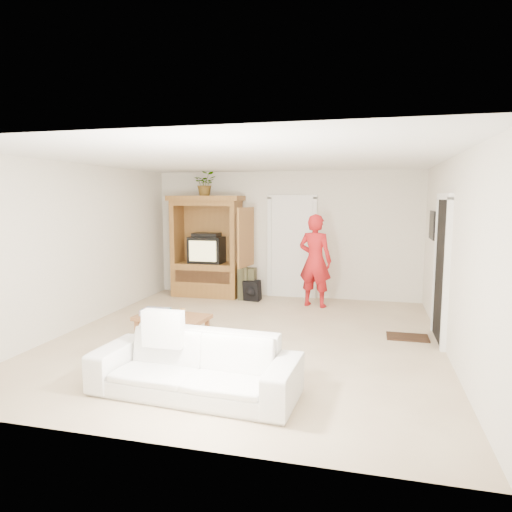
{
  "coord_description": "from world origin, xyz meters",
  "views": [
    {
      "loc": [
        1.72,
        -6.29,
        2.06
      ],
      "look_at": [
        -0.02,
        0.6,
        1.15
      ],
      "focal_mm": 32.0,
      "sensor_mm": 36.0,
      "label": 1
    }
  ],
  "objects": [
    {
      "name": "backpack_black",
      "position": [
        -0.55,
        2.39,
        0.2
      ],
      "size": [
        0.36,
        0.24,
        0.41
      ],
      "primitive_type": null,
      "rotation": [
        0.0,
        0.0,
        -0.16
      ],
      "color": "black",
      "rests_on": "floor"
    },
    {
      "name": "doormat",
      "position": [
        2.3,
        0.6,
        0.01
      ],
      "size": [
        0.6,
        0.4,
        0.02
      ],
      "primitive_type": "cube",
      "color": "#382316",
      "rests_on": "floor"
    },
    {
      "name": "wall_back",
      "position": [
        0.0,
        3.0,
        1.3
      ],
      "size": [
        5.5,
        0.0,
        5.5
      ],
      "primitive_type": "plane",
      "rotation": [
        1.57,
        0.0,
        0.0
      ],
      "color": "silver",
      "rests_on": "floor"
    },
    {
      "name": "armoire",
      "position": [
        -1.58,
        2.66,
        0.91
      ],
      "size": [
        1.82,
        1.14,
        2.1
      ],
      "color": "olive",
      "rests_on": "floor"
    },
    {
      "name": "framed_picture",
      "position": [
        2.73,
        1.9,
        1.6
      ],
      "size": [
        0.03,
        0.6,
        0.48
      ],
      "primitive_type": "cube",
      "color": "black",
      "rests_on": "wall_right"
    },
    {
      "name": "wall_left",
      "position": [
        -2.75,
        0.0,
        1.3
      ],
      "size": [
        0.0,
        6.0,
        6.0
      ],
      "primitive_type": "plane",
      "rotation": [
        1.57,
        0.0,
        1.57
      ],
      "color": "silver",
      "rests_on": "floor"
    },
    {
      "name": "backpack_olive",
      "position": [
        -0.68,
        2.5,
        0.32
      ],
      "size": [
        0.34,
        0.26,
        0.65
      ],
      "primitive_type": null,
      "rotation": [
        0.0,
        0.0,
        0.02
      ],
      "color": "#47442B",
      "rests_on": "floor"
    },
    {
      "name": "door_back",
      "position": [
        0.15,
        2.97,
        1.02
      ],
      "size": [
        0.85,
        0.05,
        2.04
      ],
      "primitive_type": "cube",
      "color": "white",
      "rests_on": "floor"
    },
    {
      "name": "man",
      "position": [
        0.72,
        2.25,
        0.88
      ],
      "size": [
        0.73,
        0.57,
        1.76
      ],
      "primitive_type": "imported",
      "rotation": [
        0.0,
        0.0,
        2.89
      ],
      "color": "#B0171A",
      "rests_on": "floor"
    },
    {
      "name": "wall_front",
      "position": [
        0.0,
        -3.0,
        1.3
      ],
      "size": [
        5.5,
        0.0,
        5.5
      ],
      "primitive_type": "plane",
      "rotation": [
        -1.57,
        0.0,
        0.0
      ],
      "color": "silver",
      "rests_on": "floor"
    },
    {
      "name": "plant",
      "position": [
        -1.6,
        2.63,
        2.34
      ],
      "size": [
        0.52,
        0.47,
        0.49
      ],
      "primitive_type": "imported",
      "rotation": [
        0.0,
        0.0,
        0.24
      ],
      "color": "#4C7238",
      "rests_on": "armoire"
    },
    {
      "name": "sofa",
      "position": [
        -0.03,
        -1.99,
        0.32
      ],
      "size": [
        2.22,
        0.98,
        0.63
      ],
      "primitive_type": "imported",
      "rotation": [
        0.0,
        0.0,
        -0.06
      ],
      "color": "silver",
      "rests_on": "floor"
    },
    {
      "name": "floor",
      "position": [
        0.0,
        0.0,
        0.0
      ],
      "size": [
        6.0,
        6.0,
        0.0
      ],
      "primitive_type": "plane",
      "color": "tan",
      "rests_on": "ground"
    },
    {
      "name": "ceiling",
      "position": [
        0.0,
        0.0,
        2.6
      ],
      "size": [
        6.0,
        6.0,
        0.0
      ],
      "primitive_type": "plane",
      "rotation": [
        3.14,
        0.0,
        0.0
      ],
      "color": "white",
      "rests_on": "floor"
    },
    {
      "name": "doorway_right",
      "position": [
        2.73,
        0.6,
        1.02
      ],
      "size": [
        0.05,
        0.9,
        2.04
      ],
      "primitive_type": "cube",
      "color": "black",
      "rests_on": "floor"
    },
    {
      "name": "coffee_table",
      "position": [
        -1.0,
        -0.41,
        0.33
      ],
      "size": [
        1.08,
        0.66,
        0.38
      ],
      "rotation": [
        0.0,
        0.0,
        -0.1
      ],
      "color": "brown",
      "rests_on": "floor"
    },
    {
      "name": "wall_right",
      "position": [
        2.75,
        0.0,
        1.3
      ],
      "size": [
        0.0,
        6.0,
        6.0
      ],
      "primitive_type": "plane",
      "rotation": [
        1.57,
        0.0,
        -1.57
      ],
      "color": "silver",
      "rests_on": "floor"
    },
    {
      "name": "candle",
      "position": [
        -0.86,
        -0.36,
        0.43
      ],
      "size": [
        0.08,
        0.08,
        0.1
      ],
      "primitive_type": "cylinder",
      "color": "tan",
      "rests_on": "coffee_table"
    },
    {
      "name": "towel",
      "position": [
        -1.27,
        -0.41,
        0.42
      ],
      "size": [
        0.39,
        0.29,
        0.08
      ],
      "primitive_type": "cube",
      "rotation": [
        0.0,
        0.0,
        0.04
      ],
      "color": "#C4415A",
      "rests_on": "coffee_table"
    }
  ]
}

